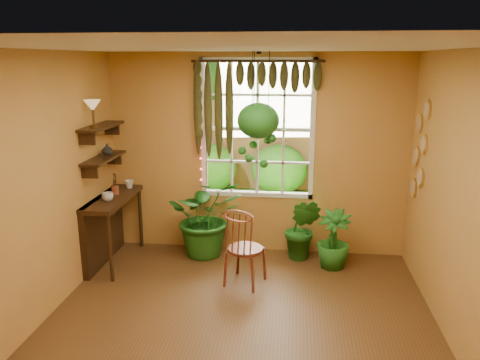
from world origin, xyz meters
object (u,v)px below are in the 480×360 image
Objects in this scene: counter_ledge at (106,222)px; windsor_chair at (244,259)px; potted_plant_left at (206,216)px; hanging_basket at (258,123)px; potted_plant_mid at (302,229)px.

windsor_chair reaches higher than counter_ledge.
potted_plant_left is 0.77× the size of hanging_basket.
hanging_basket reaches higher than counter_ledge.
potted_plant_left is 1.28× the size of potted_plant_mid.
windsor_chair is 1.68m from hanging_basket.
counter_ledge is 2.57m from potted_plant_mid.
hanging_basket reaches higher than potted_plant_left.
potted_plant_left reaches higher than potted_plant_mid.
potted_plant_mid is at bearing 8.46° from counter_ledge.
hanging_basket is (-0.59, -0.09, 1.41)m from potted_plant_mid.
windsor_chair is at bearing -130.11° from potted_plant_mid.
potted_plant_mid is 0.60× the size of hanging_basket.
windsor_chair is 0.79× the size of hanging_basket.
potted_plant_left reaches higher than counter_ledge.
counter_ledge reaches higher than potted_plant_mid.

